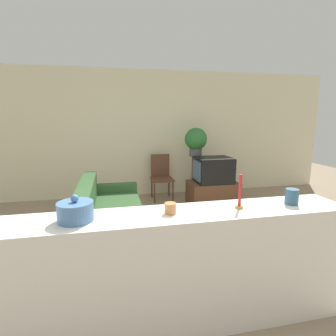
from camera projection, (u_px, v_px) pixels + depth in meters
ground_plane at (167, 290)px, 2.63m from camera, size 14.00×14.00×0.00m
wall_back at (135, 134)px, 5.67m from camera, size 9.00×0.06×2.70m
couch at (109, 219)px, 3.71m from camera, size 0.86×1.74×0.82m
tv_stand at (213, 193)px, 5.17m from camera, size 0.95×0.59×0.47m
television at (213, 170)px, 5.08m from camera, size 0.69×0.56×0.48m
wooden_chair at (161, 175)px, 5.53m from camera, size 0.44×0.44×0.94m
plant_stand at (195, 178)px, 5.45m from camera, size 0.15×0.15×0.93m
potted_plant at (196, 140)px, 5.30m from camera, size 0.45×0.45×0.58m
foreground_counter at (178, 270)px, 2.13m from camera, size 2.83×0.44×0.98m
decorative_bowl at (76, 211)px, 1.87m from camera, size 0.25×0.25×0.19m
candle_jar at (170, 208)px, 2.02m from camera, size 0.09×0.09×0.08m
candlestick at (240, 197)px, 2.12m from camera, size 0.07×0.07×0.28m
coffee_tin at (292, 197)px, 2.23m from camera, size 0.11×0.11×0.13m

